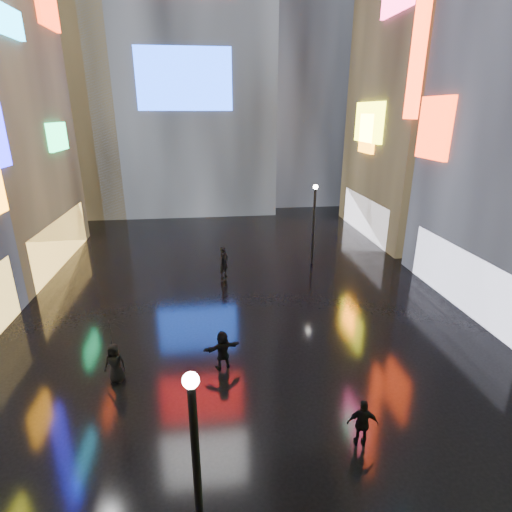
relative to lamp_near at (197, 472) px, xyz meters
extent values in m
plane|color=black|center=(1.91, 14.27, -2.94)|extent=(140.00, 140.00, 0.00)
cube|color=#FFC659|center=(-9.19, 20.27, -1.44)|extent=(0.20, 10.00, 3.00)
cube|color=#18DF6E|center=(-8.94, 22.09, 4.97)|extent=(0.25, 3.00, 1.71)
cube|color=#F72F0C|center=(-8.94, 23.97, 12.36)|extent=(0.25, 3.32, 1.94)
cube|color=white|center=(13.01, 11.27, -1.44)|extent=(0.20, 9.00, 3.00)
cube|color=#F72F0C|center=(12.76, 15.39, 5.64)|extent=(0.25, 2.99, 3.26)
cube|color=#F72F0C|center=(12.76, 18.27, 11.06)|extent=(0.25, 1.40, 10.00)
cube|color=black|center=(17.91, 24.27, 11.06)|extent=(10.00, 12.00, 28.00)
cube|color=white|center=(13.01, 24.27, -1.44)|extent=(0.20, 9.00, 3.00)
cube|color=#F4F718|center=(12.76, 24.59, 5.71)|extent=(0.25, 4.92, 2.91)
cube|color=orange|center=(12.76, 24.70, 4.90)|extent=(0.25, 2.63, 2.87)
cube|color=#194CFF|center=(-1.09, 31.17, 9.06)|extent=(8.00, 0.20, 5.00)
cube|color=black|center=(10.91, 40.27, 14.06)|extent=(12.00, 12.00, 34.00)
cube|color=black|center=(-12.09, 36.27, 10.06)|extent=(10.00, 10.00, 26.00)
cylinder|color=black|center=(0.00, 0.00, -0.44)|extent=(0.16, 0.16, 5.00)
sphere|color=white|center=(0.00, 0.00, 2.11)|extent=(0.30, 0.30, 0.30)
cylinder|color=black|center=(7.08, 18.08, -0.44)|extent=(0.16, 0.16, 5.00)
sphere|color=white|center=(7.08, 18.08, 2.11)|extent=(0.30, 0.30, 0.30)
imported|color=black|center=(4.69, 3.07, -2.16)|extent=(0.97, 0.54, 1.56)
imported|color=black|center=(-3.19, 7.05, -2.17)|extent=(0.81, 0.59, 1.55)
imported|color=black|center=(0.76, 7.42, -2.16)|extent=(1.53, 0.84, 1.57)
imported|color=black|center=(1.25, 16.49, -1.99)|extent=(0.79, 0.83, 1.90)
imported|color=black|center=(-3.19, 7.05, -0.93)|extent=(1.37, 1.38, 0.94)
camera|label=1|loc=(0.42, -5.84, 6.48)|focal=28.00mm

